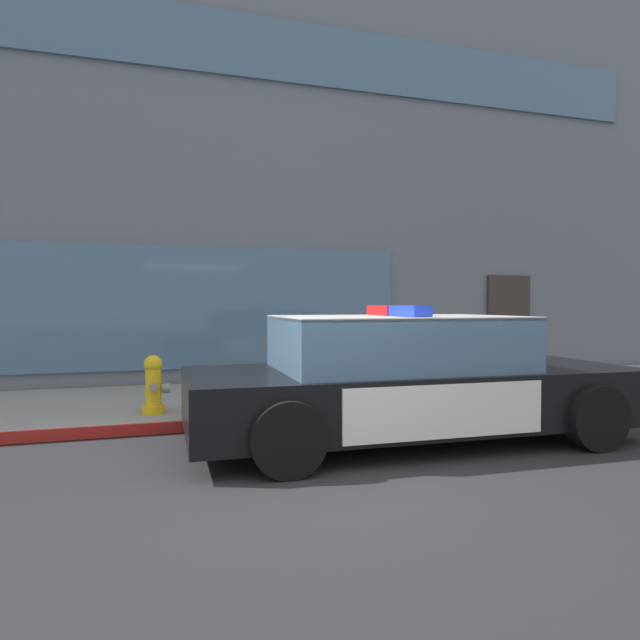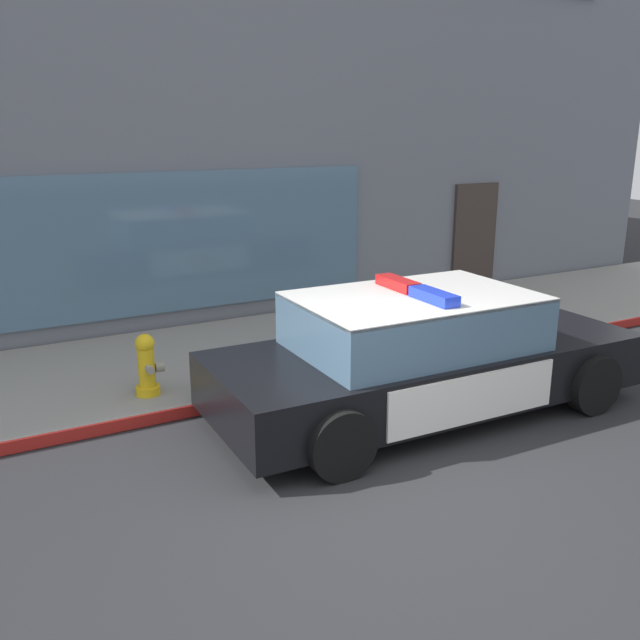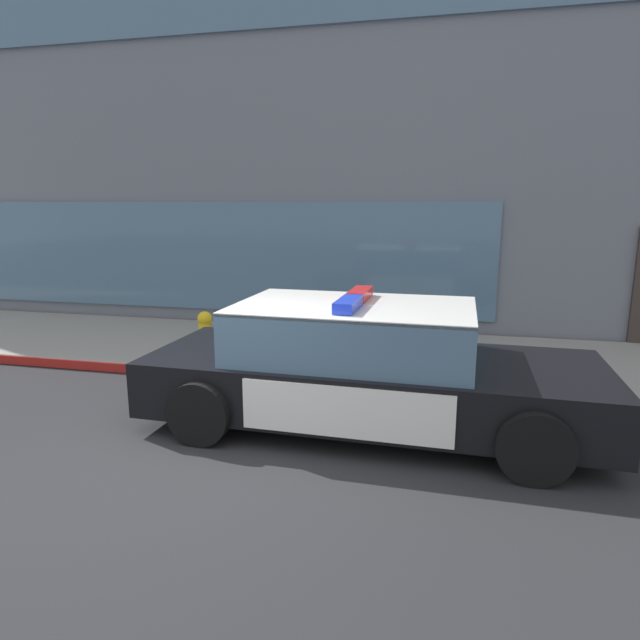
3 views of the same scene
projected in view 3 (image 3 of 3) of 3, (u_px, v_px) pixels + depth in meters
ground at (180, 466)px, 5.19m from camera, size 48.00×48.00×0.00m
sidewalk at (295, 350)px, 9.03m from camera, size 48.00×3.07×0.15m
curb_red_paint at (264, 379)px, 7.55m from camera, size 28.80×0.04×0.14m
storefront_building at (337, 140)px, 15.08m from camera, size 22.23×11.08×8.37m
police_cruiser at (366, 367)px, 6.04m from camera, size 4.96×2.17×1.49m
fire_hydrant at (206, 336)px, 8.23m from camera, size 0.34×0.39×0.73m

